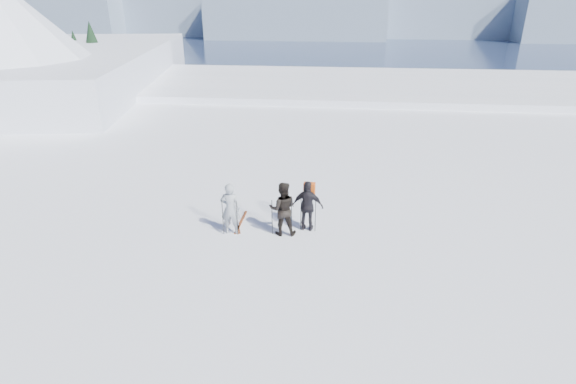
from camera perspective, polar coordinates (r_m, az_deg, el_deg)
name	(u,v)px	position (r m, az deg, el deg)	size (l,w,h in m)	color
lake_basin	(337,158)	(41.56, 6.18, 4.31)	(820.00, 820.00, 71.62)	white
far_mountain_range	(372,11)	(465.19, 10.61, 21.61)	(770.00, 110.00, 53.00)	slate
near_ridge	(53,120)	(47.90, -27.66, 8.13)	(31.37, 35.68, 25.62)	white
skier_grey	(230,209)	(14.67, -7.33, -2.13)	(0.65, 0.42, 1.77)	gray
skier_dark	(283,209)	(14.49, -0.69, -2.13)	(0.89, 0.69, 1.83)	black
skier_pack	(308,206)	(14.78, 2.53, -1.81)	(1.02, 0.43, 1.74)	black
backpack	(310,171)	(14.56, 2.78, 2.63)	(0.37, 0.21, 0.52)	#D95214
ski_poles	(274,216)	(14.67, -1.84, -3.09)	(3.01, 0.60, 1.33)	black
skis_loose	(239,222)	(15.70, -6.25, -3.80)	(0.59, 1.70, 0.03)	black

